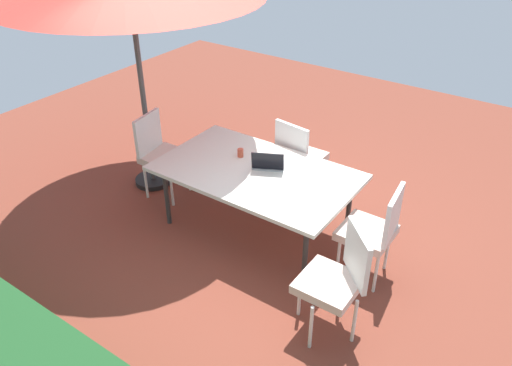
{
  "coord_description": "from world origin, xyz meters",
  "views": [
    {
      "loc": [
        -2.48,
        3.58,
        3.32
      ],
      "look_at": [
        0.0,
        0.0,
        0.58
      ],
      "focal_mm": 35.62,
      "sensor_mm": 36.0,
      "label": 1
    }
  ],
  "objects_px": {
    "chair_east": "(160,152)",
    "cup": "(240,153)",
    "dining_table": "(256,174)",
    "chair_south": "(299,155)",
    "chair_northwest": "(337,277)",
    "laptop": "(268,164)",
    "chair_west": "(374,229)"
  },
  "relations": [
    {
      "from": "chair_east",
      "to": "cup",
      "type": "xyz_separation_m",
      "value": [
        -1.01,
        -0.17,
        0.22
      ]
    },
    {
      "from": "dining_table",
      "to": "chair_south",
      "type": "bearing_deg",
      "value": -92.32
    },
    {
      "from": "chair_south",
      "to": "cup",
      "type": "height_order",
      "value": "chair_south"
    },
    {
      "from": "chair_northwest",
      "to": "chair_south",
      "type": "relative_size",
      "value": 1.0
    },
    {
      "from": "dining_table",
      "to": "chair_northwest",
      "type": "xyz_separation_m",
      "value": [
        -1.3,
        0.75,
        -0.13
      ]
    },
    {
      "from": "dining_table",
      "to": "laptop",
      "type": "bearing_deg",
      "value": -120.85
    },
    {
      "from": "cup",
      "to": "chair_northwest",
      "type": "bearing_deg",
      "value": 150.73
    },
    {
      "from": "cup",
      "to": "chair_west",
      "type": "bearing_deg",
      "value": 174.87
    },
    {
      "from": "dining_table",
      "to": "chair_northwest",
      "type": "bearing_deg",
      "value": 150.0
    },
    {
      "from": "chair_east",
      "to": "laptop",
      "type": "height_order",
      "value": "chair_east"
    },
    {
      "from": "dining_table",
      "to": "chair_south",
      "type": "distance_m",
      "value": 0.81
    },
    {
      "from": "chair_south",
      "to": "cup",
      "type": "xyz_separation_m",
      "value": [
        0.33,
        0.66,
        0.22
      ]
    },
    {
      "from": "chair_south",
      "to": "laptop",
      "type": "relative_size",
      "value": 2.47
    },
    {
      "from": "chair_south",
      "to": "cup",
      "type": "relative_size",
      "value": 11.08
    },
    {
      "from": "chair_west",
      "to": "chair_northwest",
      "type": "bearing_deg",
      "value": -5.5
    },
    {
      "from": "chair_east",
      "to": "laptop",
      "type": "xyz_separation_m",
      "value": [
        -1.38,
        -0.14,
        0.22
      ]
    },
    {
      "from": "laptop",
      "to": "cup",
      "type": "relative_size",
      "value": 4.48
    },
    {
      "from": "chair_northwest",
      "to": "chair_south",
      "type": "bearing_deg",
      "value": 174.15
    },
    {
      "from": "chair_northwest",
      "to": "chair_west",
      "type": "relative_size",
      "value": 1.0
    },
    {
      "from": "chair_northwest",
      "to": "laptop",
      "type": "height_order",
      "value": "chair_northwest"
    },
    {
      "from": "chair_west",
      "to": "chair_south",
      "type": "relative_size",
      "value": 1.0
    },
    {
      "from": "chair_east",
      "to": "laptop",
      "type": "bearing_deg",
      "value": -92.42
    },
    {
      "from": "chair_northwest",
      "to": "chair_south",
      "type": "distance_m",
      "value": 2.0
    },
    {
      "from": "laptop",
      "to": "chair_northwest",
      "type": "bearing_deg",
      "value": 117.88
    },
    {
      "from": "dining_table",
      "to": "chair_east",
      "type": "relative_size",
      "value": 2.03
    },
    {
      "from": "dining_table",
      "to": "chair_northwest",
      "type": "height_order",
      "value": "chair_northwest"
    },
    {
      "from": "chair_northwest",
      "to": "laptop",
      "type": "distance_m",
      "value": 1.52
    },
    {
      "from": "chair_east",
      "to": "chair_northwest",
      "type": "distance_m",
      "value": 2.7
    },
    {
      "from": "dining_table",
      "to": "cup",
      "type": "relative_size",
      "value": 22.49
    },
    {
      "from": "chair_west",
      "to": "chair_south",
      "type": "distance_m",
      "value": 1.48
    },
    {
      "from": "dining_table",
      "to": "laptop",
      "type": "height_order",
      "value": "laptop"
    },
    {
      "from": "chair_east",
      "to": "chair_northwest",
      "type": "relative_size",
      "value": 1.0
    }
  ]
}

